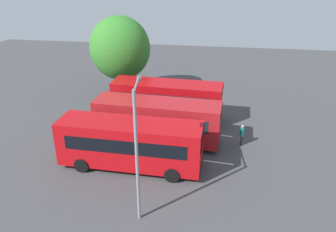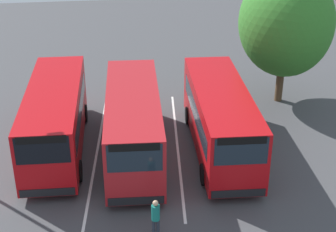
% 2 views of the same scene
% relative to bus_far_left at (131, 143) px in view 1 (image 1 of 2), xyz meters
% --- Properties ---
extents(ground_plane, '(63.30, 63.30, 0.00)m').
position_rel_bus_far_left_xyz_m(ground_plane, '(0.56, 3.88, -1.76)').
color(ground_plane, '#424244').
extents(bus_far_left, '(9.31, 2.85, 3.20)m').
position_rel_bus_far_left_xyz_m(bus_far_left, '(0.00, 0.00, 0.00)').
color(bus_far_left, '#B70C11').
rests_on(bus_far_left, ground).
extents(bus_center_left, '(9.35, 3.01, 3.20)m').
position_rel_bus_far_left_xyz_m(bus_center_left, '(1.09, 3.68, 0.00)').
color(bus_center_left, '#AD191E').
rests_on(bus_center_left, ground).
extents(bus_center_right, '(9.35, 2.99, 3.20)m').
position_rel_bus_far_left_xyz_m(bus_center_right, '(1.14, 7.86, 0.00)').
color(bus_center_right, '#B70C11').
rests_on(bus_center_right, ground).
extents(pedestrian, '(0.34, 0.34, 1.64)m').
position_rel_bus_far_left_xyz_m(pedestrian, '(7.25, 4.02, -0.80)').
color(pedestrian, '#232833').
rests_on(pedestrian, ground).
extents(street_lamp, '(0.46, 2.38, 7.22)m').
position_rel_bus_far_left_xyz_m(street_lamp, '(1.59, -4.48, 2.41)').
color(street_lamp, gray).
rests_on(street_lamp, ground).
extents(depot_tree, '(5.83, 5.24, 7.83)m').
position_rel_bus_far_left_xyz_m(depot_tree, '(-4.21, 12.70, 3.00)').
color(depot_tree, '#4C3823').
rests_on(depot_tree, ground).
extents(lane_stripe_outer_left, '(12.23, 1.36, 0.01)m').
position_rel_bus_far_left_xyz_m(lane_stripe_outer_left, '(0.56, 1.88, -1.76)').
color(lane_stripe_outer_left, silver).
rests_on(lane_stripe_outer_left, ground).
extents(lane_stripe_inner_left, '(12.23, 1.36, 0.01)m').
position_rel_bus_far_left_xyz_m(lane_stripe_inner_left, '(0.56, 5.88, -1.76)').
color(lane_stripe_inner_left, silver).
rests_on(lane_stripe_inner_left, ground).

